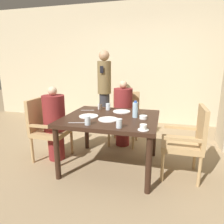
% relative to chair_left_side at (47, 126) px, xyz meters
% --- Properties ---
extents(ground_plane, '(16.00, 16.00, 0.00)m').
position_rel_chair_left_side_xyz_m(ground_plane, '(1.00, 0.00, -0.51)').
color(ground_plane, '#9E8460').
extents(wall_back, '(8.00, 0.06, 2.80)m').
position_rel_chair_left_side_xyz_m(wall_back, '(1.00, 2.37, 0.89)').
color(wall_back, beige).
rests_on(wall_back, ground_plane).
extents(dining_table, '(1.24, 1.10, 0.73)m').
position_rel_chair_left_side_xyz_m(dining_table, '(1.00, 0.00, 0.14)').
color(dining_table, '#331E14').
rests_on(dining_table, ground_plane).
extents(chair_left_side, '(0.49, 0.49, 0.93)m').
position_rel_chair_left_side_xyz_m(chair_left_side, '(0.00, 0.00, 0.00)').
color(chair_left_side, tan).
rests_on(chair_left_side, ground_plane).
extents(diner_in_left_chair, '(0.32, 0.32, 1.11)m').
position_rel_chair_left_side_xyz_m(diner_in_left_chair, '(0.14, 0.00, 0.06)').
color(diner_in_left_chair, maroon).
rests_on(diner_in_left_chair, ground_plane).
extents(chair_far_side, '(0.49, 0.49, 0.93)m').
position_rel_chair_left_side_xyz_m(chair_far_side, '(1.00, 0.93, 0.00)').
color(chair_far_side, tan).
rests_on(chair_far_side, ground_plane).
extents(diner_in_far_chair, '(0.32, 0.32, 1.15)m').
position_rel_chair_left_side_xyz_m(diner_in_far_chair, '(1.00, 0.79, 0.08)').
color(diner_in_far_chair, maroon).
rests_on(diner_in_far_chair, ground_plane).
extents(chair_right_side, '(0.49, 0.49, 0.93)m').
position_rel_chair_left_side_xyz_m(chair_right_side, '(2.01, 0.00, 0.00)').
color(chair_right_side, tan).
rests_on(chair_right_side, ground_plane).
extents(standing_host, '(0.29, 0.32, 1.69)m').
position_rel_chair_left_side_xyz_m(standing_host, '(0.43, 1.57, 0.40)').
color(standing_host, '#2D2D33').
rests_on(standing_host, ground_plane).
extents(plate_main_left, '(0.26, 0.26, 0.01)m').
position_rel_chair_left_side_xyz_m(plate_main_left, '(1.01, -0.16, 0.23)').
color(plate_main_left, white).
rests_on(plate_main_left, dining_table).
extents(plate_main_right, '(0.26, 0.26, 0.01)m').
position_rel_chair_left_side_xyz_m(plate_main_right, '(1.09, 0.30, 0.23)').
color(plate_main_right, white).
rests_on(plate_main_right, dining_table).
extents(plate_dessert_center, '(0.26, 0.26, 0.01)m').
position_rel_chair_left_side_xyz_m(plate_dessert_center, '(0.71, -0.08, 0.23)').
color(plate_dessert_center, white).
rests_on(plate_dessert_center, dining_table).
extents(teacup_with_saucer, '(0.12, 0.12, 0.07)m').
position_rel_chair_left_side_xyz_m(teacup_with_saucer, '(1.49, -0.45, 0.25)').
color(teacup_with_saucer, white).
rests_on(teacup_with_saucer, dining_table).
extents(bowl_small, '(0.10, 0.10, 0.04)m').
position_rel_chair_left_side_xyz_m(bowl_small, '(1.44, 0.00, 0.24)').
color(bowl_small, white).
rests_on(bowl_small, dining_table).
extents(water_bottle, '(0.07, 0.07, 0.22)m').
position_rel_chair_left_side_xyz_m(water_bottle, '(1.32, 0.04, 0.32)').
color(water_bottle, '#A3C6DB').
rests_on(water_bottle, dining_table).
extents(glass_tall_near, '(0.07, 0.07, 0.10)m').
position_rel_chair_left_side_xyz_m(glass_tall_near, '(1.22, -0.44, 0.27)').
color(glass_tall_near, silver).
rests_on(glass_tall_near, dining_table).
extents(glass_tall_mid, '(0.07, 0.07, 0.10)m').
position_rel_chair_left_side_xyz_m(glass_tall_mid, '(0.86, 0.36, 0.27)').
color(glass_tall_mid, silver).
rests_on(glass_tall_mid, dining_table).
extents(glass_tall_far, '(0.07, 0.07, 0.10)m').
position_rel_chair_left_side_xyz_m(glass_tall_far, '(0.84, -0.43, 0.27)').
color(glass_tall_far, silver).
rests_on(glass_tall_far, dining_table).
extents(salt_shaker, '(0.03, 0.03, 0.09)m').
position_rel_chair_left_side_xyz_m(salt_shaker, '(0.71, 0.37, 0.26)').
color(salt_shaker, white).
rests_on(salt_shaker, dining_table).
extents(pepper_shaker, '(0.03, 0.03, 0.08)m').
position_rel_chair_left_side_xyz_m(pepper_shaker, '(0.75, 0.37, 0.26)').
color(pepper_shaker, '#4C3D2D').
rests_on(pepper_shaker, dining_table).
extents(fork_beside_plate, '(0.19, 0.07, 0.00)m').
position_rel_chair_left_side_xyz_m(fork_beside_plate, '(0.58, 0.26, 0.22)').
color(fork_beside_plate, silver).
rests_on(fork_beside_plate, dining_table).
extents(knife_beside_plate, '(0.20, 0.07, 0.00)m').
position_rel_chair_left_side_xyz_m(knife_beside_plate, '(0.69, -0.39, 0.22)').
color(knife_beside_plate, silver).
rests_on(knife_beside_plate, dining_table).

